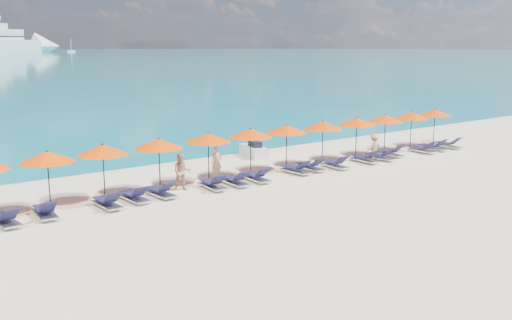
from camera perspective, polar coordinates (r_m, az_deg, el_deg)
ground at (r=23.02m, az=4.51°, el=-4.11°), size 1400.00×1400.00×0.00m
sailboat_near at (r=619.99m, az=-21.45°, el=10.15°), size 6.19×2.06×11.35m
sailboat_far at (r=558.92m, az=-17.99°, el=10.33°), size 6.61×2.20×12.12m
jetski at (r=32.13m, az=-0.22°, el=1.01°), size 1.44×2.52×0.85m
beachgoer_a at (r=26.74m, az=-3.96°, el=-0.26°), size 0.57×0.39×1.51m
beachgoer_b at (r=24.65m, az=-7.43°, el=-1.19°), size 0.91×0.76×1.62m
beachgoer_c at (r=31.71m, az=11.73°, el=1.29°), size 0.95×0.51×1.42m
umbrella_3 at (r=22.85m, az=-20.17°, el=0.30°), size 2.10×2.10×2.28m
umbrella_4 at (r=23.74m, az=-15.09°, el=1.00°), size 2.10×2.10×2.28m
umbrella_5 at (r=24.68m, az=-9.70°, el=1.62°), size 2.10×2.10×2.28m
umbrella_6 at (r=25.99m, az=-4.80°, el=2.23°), size 2.10×2.10×2.28m
umbrella_7 at (r=27.32m, az=-0.55°, el=2.72°), size 2.10×2.10×2.28m
umbrella_8 at (r=28.66m, az=3.08°, el=3.11°), size 2.10×2.10×2.28m
umbrella_9 at (r=30.19m, az=6.71°, el=3.46°), size 2.10×2.10×2.28m
umbrella_10 at (r=31.89m, az=10.04°, el=3.79°), size 2.10×2.10×2.28m
umbrella_11 at (r=33.64m, az=12.83°, el=4.07°), size 2.10×2.10×2.28m
umbrella_12 at (r=35.48m, az=15.30°, el=4.31°), size 2.10×2.10×2.28m
umbrella_13 at (r=37.52m, az=17.47°, el=4.56°), size 2.10×2.10×2.28m
lounger_4 at (r=21.65m, az=-23.79°, el=-5.42°), size 0.76×1.75×0.66m
lounger_5 at (r=22.10m, az=-20.34°, el=-4.82°), size 0.78×1.75×0.66m
lounger_6 at (r=22.64m, az=-14.66°, el=-4.10°), size 0.65×1.71×0.66m
lounger_7 at (r=23.31m, az=-12.07°, el=-3.53°), size 0.70×1.73×0.66m
lounger_8 at (r=23.82m, az=-9.54°, el=-3.12°), size 0.72×1.74×0.66m
lounger_9 at (r=24.81m, az=-4.35°, el=-2.40°), size 0.75×1.74×0.66m
lounger_10 at (r=25.42m, az=-2.13°, el=-2.04°), size 0.70×1.73×0.66m
lounger_11 at (r=26.12m, az=0.03°, el=-1.67°), size 0.71×1.73×0.66m
lounger_12 at (r=27.78m, az=4.01°, el=-0.91°), size 0.68×1.72×0.66m
lounger_13 at (r=28.52m, az=5.50°, el=-0.61°), size 0.68×1.72×0.66m
lounger_14 at (r=29.20m, az=7.91°, el=-0.38°), size 0.76×1.75×0.66m
lounger_15 at (r=30.88m, az=10.81°, el=0.17°), size 0.68×1.72×0.66m
lounger_16 at (r=31.70m, az=12.31°, el=0.39°), size 0.76×1.75×0.66m
lounger_17 at (r=32.89m, az=13.28°, el=0.74°), size 0.71×1.73×0.66m
lounger_18 at (r=34.52m, az=16.29°, el=1.08°), size 0.69×1.72×0.66m
lounger_19 at (r=35.41m, az=17.27°, el=1.27°), size 0.76×1.75×0.66m
lounger_20 at (r=36.52m, az=18.66°, el=1.48°), size 0.68×1.72×0.66m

